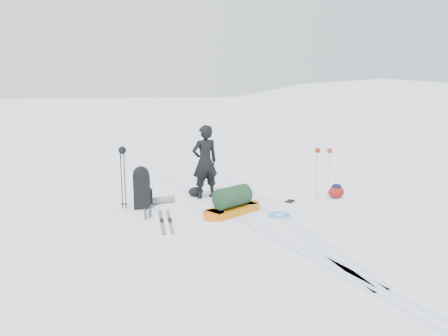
{
  "coord_description": "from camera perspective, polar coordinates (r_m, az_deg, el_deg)",
  "views": [
    {
      "loc": [
        -3.97,
        -9.25,
        2.85
      ],
      "look_at": [
        0.12,
        0.01,
        0.95
      ],
      "focal_mm": 35.0,
      "sensor_mm": 36.0,
      "label": 1
    }
  ],
  "objects": [
    {
      "name": "touring_skis_grey",
      "position": [
        9.48,
        -7.61,
        -6.88
      ],
      "size": [
        0.63,
        1.73,
        0.06
      ],
      "rotation": [
        0.0,
        0.0,
        1.35
      ],
      "color": "gray",
      "rests_on": "ground"
    },
    {
      "name": "ski_tracks",
      "position": [
        11.47,
        0.52,
        -3.73
      ],
      "size": [
        3.38,
        17.97,
        0.01
      ],
      "color": "silver",
      "rests_on": "ground"
    },
    {
      "name": "ski_poles_silver",
      "position": [
        11.1,
        12.86,
        1.46
      ],
      "size": [
        0.39,
        0.29,
        1.35
      ],
      "rotation": [
        0.0,
        0.0,
        -0.37
      ],
      "color": "#ADAFB4",
      "rests_on": "ground"
    },
    {
      "name": "expedition_rucksack",
      "position": [
        10.52,
        -10.35,
        -2.68
      ],
      "size": [
        1.09,
        0.51,
        0.99
      ],
      "rotation": [
        0.0,
        0.0,
        -0.19
      ],
      "color": "black",
      "rests_on": "ground"
    },
    {
      "name": "ski_poles_black",
      "position": [
        10.4,
        -13.13,
        1.3
      ],
      "size": [
        0.19,
        0.18,
        1.49
      ],
      "rotation": [
        0.0,
        0.0,
        0.17
      ],
      "color": "black",
      "rests_on": "ground"
    },
    {
      "name": "rope_coil",
      "position": [
        9.86,
        7.24,
        -6.07
      ],
      "size": [
        0.53,
        0.53,
        0.06
      ],
      "rotation": [
        0.0,
        0.0,
        -0.03
      ],
      "color": "#62A6F0",
      "rests_on": "ground"
    },
    {
      "name": "stuff_sack",
      "position": [
        11.5,
        -3.7,
        -3.1
      ],
      "size": [
        0.43,
        0.34,
        0.25
      ],
      "rotation": [
        0.0,
        0.0,
        -0.08
      ],
      "color": "black",
      "rests_on": "ground"
    },
    {
      "name": "skier",
      "position": [
        11.16,
        -2.51,
        0.8
      ],
      "size": [
        0.71,
        0.48,
        1.89
      ],
      "primitive_type": "imported",
      "rotation": [
        0.0,
        0.0,
        3.18
      ],
      "color": "black",
      "rests_on": "ground"
    },
    {
      "name": "thermos_pair",
      "position": [
        9.72,
        -9.95,
        -5.83
      ],
      "size": [
        0.21,
        0.21,
        0.26
      ],
      "rotation": [
        0.0,
        0.0,
        0.02
      ],
      "color": "slate",
      "rests_on": "ground"
    },
    {
      "name": "small_daypack",
      "position": [
        11.67,
        14.45,
        -2.93
      ],
      "size": [
        0.53,
        0.46,
        0.38
      ],
      "rotation": [
        0.0,
        0.0,
        -0.37
      ],
      "color": "maroon",
      "rests_on": "ground"
    },
    {
      "name": "touring_skis_white",
      "position": [
        11.01,
        8.6,
        -4.43
      ],
      "size": [
        1.09,
        1.49,
        0.06
      ],
      "rotation": [
        0.0,
        0.0,
        -0.99
      ],
      "color": "silver",
      "rests_on": "ground"
    },
    {
      "name": "ground",
      "position": [
        10.46,
        -0.57,
        -5.18
      ],
      "size": [
        200.0,
        200.0,
        0.0
      ],
      "primitive_type": "plane",
      "color": "white",
      "rests_on": "ground"
    },
    {
      "name": "pulk_sled",
      "position": [
        9.93,
        1.11,
        -4.62
      ],
      "size": [
        1.7,
        1.03,
        0.63
      ],
      "rotation": [
        0.0,
        0.0,
        0.37
      ],
      "color": "#C66C0B",
      "rests_on": "ground"
    }
  ]
}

